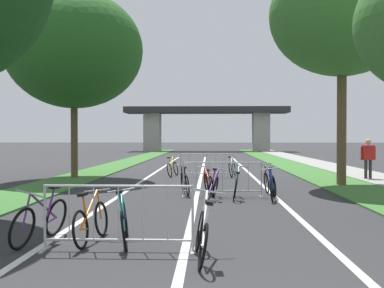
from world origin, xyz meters
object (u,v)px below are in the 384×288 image
(crowd_barrier_nearest, at_px, (118,218))
(bicycle_black_1, at_px, (270,183))
(bicycle_red_2, at_px, (209,183))
(bicycle_teal_4, at_px, (124,222))
(bicycle_white_7, at_px, (202,235))
(bicycle_purple_0, at_px, (213,187))
(bicycle_silver_5, at_px, (232,168))
(tree_right_pine_far, at_px, (342,15))
(bicycle_black_11, at_px, (185,183))
(crowd_barrier_third, at_px, (207,166))
(crowd_barrier_second, at_px, (222,180))
(bicycle_purple_10, at_px, (41,221))
(bicycle_green_3, at_px, (236,187))
(tree_left_cypress_far, at_px, (74,50))
(bicycle_yellow_9, at_px, (172,168))
(pedestrian_pushing_bike, at_px, (368,155))
(bicycle_blue_8, at_px, (272,187))
(bicycle_orange_6, at_px, (91,222))

(crowd_barrier_nearest, height_order, bicycle_black_1, crowd_barrier_nearest)
(bicycle_red_2, xyz_separation_m, bicycle_teal_4, (-1.41, -6.70, 0.01))
(bicycle_teal_4, xyz_separation_m, bicycle_white_7, (1.33, -1.02, 0.00))
(bicycle_purple_0, height_order, bicycle_silver_5, bicycle_silver_5)
(tree_right_pine_far, height_order, bicycle_silver_5, tree_right_pine_far)
(bicycle_black_11, bearing_deg, crowd_barrier_third, 73.04)
(crowd_barrier_third, bearing_deg, crowd_barrier_second, -85.68)
(bicycle_teal_4, relative_size, bicycle_silver_5, 1.03)
(bicycle_red_2, relative_size, bicycle_purple_10, 0.93)
(crowd_barrier_nearest, height_order, bicycle_green_3, crowd_barrier_nearest)
(tree_left_cypress_far, distance_m, bicycle_green_3, 10.71)
(tree_right_pine_far, distance_m, bicycle_yellow_9, 9.67)
(bicycle_white_7, bearing_deg, bicycle_silver_5, 82.04)
(tree_right_pine_far, distance_m, bicycle_teal_4, 12.87)
(pedestrian_pushing_bike, bearing_deg, bicycle_purple_0, -139.38)
(tree_right_pine_far, relative_size, crowd_barrier_nearest, 3.56)
(bicycle_black_11, bearing_deg, bicycle_white_7, -96.16)
(bicycle_green_3, relative_size, bicycle_blue_8, 0.98)
(bicycle_teal_4, height_order, bicycle_yellow_9, bicycle_yellow_9)
(tree_right_pine_far, xyz_separation_m, bicycle_teal_4, (-6.30, -9.54, -5.91))
(tree_right_pine_far, relative_size, bicycle_blue_8, 5.03)
(tree_left_cypress_far, xyz_separation_m, bicycle_yellow_9, (4.20, 1.18, -5.22))
(bicycle_purple_0, distance_m, bicycle_black_1, 1.98)
(crowd_barrier_second, relative_size, bicycle_black_1, 1.41)
(bicycle_red_2, distance_m, pedestrian_pushing_bike, 8.35)
(bicycle_black_1, height_order, pedestrian_pushing_bike, pedestrian_pushing_bike)
(bicycle_red_2, height_order, bicycle_teal_4, bicycle_teal_4)
(crowd_barrier_second, height_order, bicycle_white_7, crowd_barrier_second)
(tree_left_cypress_far, height_order, bicycle_red_2, tree_left_cypress_far)
(crowd_barrier_nearest, relative_size, bicycle_orange_6, 1.46)
(crowd_barrier_nearest, bearing_deg, bicycle_orange_6, 134.38)
(bicycle_red_2, relative_size, bicycle_white_7, 0.94)
(bicycle_black_1, height_order, bicycle_white_7, bicycle_white_7)
(tree_right_pine_far, relative_size, bicycle_black_11, 5.19)
(bicycle_silver_5, relative_size, bicycle_blue_8, 0.99)
(bicycle_green_3, bearing_deg, bicycle_teal_4, -106.21)
(tree_left_cypress_far, relative_size, bicycle_orange_6, 4.92)
(bicycle_red_2, height_order, bicycle_silver_5, bicycle_silver_5)
(bicycle_silver_5, distance_m, bicycle_orange_6, 13.81)
(bicycle_green_3, bearing_deg, bicycle_white_7, -92.58)
(tree_left_cypress_far, relative_size, crowd_barrier_nearest, 3.37)
(bicycle_purple_0, relative_size, bicycle_purple_10, 0.93)
(bicycle_purple_10, xyz_separation_m, pedestrian_pushing_bike, (9.43, 11.79, 0.66))
(bicycle_white_7, xyz_separation_m, bicycle_blue_8, (1.91, 6.67, -0.00))
(bicycle_purple_0, bearing_deg, bicycle_teal_4, -95.24)
(bicycle_yellow_9, bearing_deg, pedestrian_pushing_bike, -0.63)
(tree_left_cypress_far, height_order, crowd_barrier_third, tree_left_cypress_far)
(bicycle_green_3, relative_size, bicycle_teal_4, 0.96)
(bicycle_green_3, bearing_deg, crowd_barrier_third, 101.81)
(tree_left_cypress_far, bearing_deg, pedestrian_pushing_bike, -2.48)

